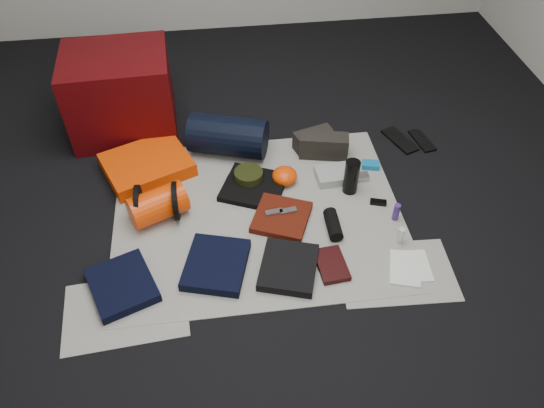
{
  "coord_description": "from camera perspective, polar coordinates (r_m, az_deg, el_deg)",
  "views": [
    {
      "loc": [
        -0.19,
        -2.06,
        2.15
      ],
      "look_at": [
        0.07,
        -0.03,
        0.1
      ],
      "focal_mm": 35.0,
      "sensor_mm": 36.0,
      "label": 1
    }
  ],
  "objects": [
    {
      "name": "paperback_book",
      "position": [
        2.74,
        6.42,
        -6.51
      ],
      "size": [
        0.16,
        0.23,
        0.03
      ],
      "primitive_type": "cube",
      "rotation": [
        0.0,
        0.0,
        0.09
      ],
      "color": "black",
      "rests_on": "newspaper_mat"
    },
    {
      "name": "flip_flop_left",
      "position": [
        3.57,
        13.57,
        6.69
      ],
      "size": [
        0.19,
        0.29,
        0.02
      ],
      "primitive_type": "cube",
      "rotation": [
        0.0,
        0.0,
        0.36
      ],
      "color": "black",
      "rests_on": "floor"
    },
    {
      "name": "navy_duffel",
      "position": [
        3.31,
        -4.76,
        7.31
      ],
      "size": [
        0.53,
        0.38,
        0.25
      ],
      "primitive_type": "cylinder",
      "rotation": [
        0.0,
        1.57,
        -0.32
      ],
      "color": "black",
      "rests_on": "newspaper_mat"
    },
    {
      "name": "energy_bar_a",
      "position": [
        2.92,
        0.21,
        -0.87
      ],
      "size": [
        0.1,
        0.05,
        0.01
      ],
      "primitive_type": "cube",
      "rotation": [
        0.0,
        0.0,
        0.14
      ],
      "color": "#A0A1A5",
      "rests_on": "red_shirt"
    },
    {
      "name": "boonie_crown",
      "position": [
        3.14,
        -2.53,
        2.98
      ],
      "size": [
        0.17,
        0.17,
        0.07
      ],
      "primitive_type": "cylinder",
      "color": "black",
      "rests_on": "boonie_brim"
    },
    {
      "name": "map_booklet",
      "position": [
        2.8,
        14.11,
        -6.72
      ],
      "size": [
        0.21,
        0.26,
        0.01
      ],
      "primitive_type": "cube",
      "rotation": [
        0.0,
        0.0,
        -0.3
      ],
      "color": "silver",
      "rests_on": "newspaper_mat"
    },
    {
      "name": "black_tshirt",
      "position": [
        3.11,
        -1.98,
        1.85
      ],
      "size": [
        0.44,
        0.43,
        0.03
      ],
      "primitive_type": "cube",
      "rotation": [
        0.0,
        0.0,
        -0.42
      ],
      "color": "black",
      "rests_on": "newspaper_mat"
    },
    {
      "name": "red_cabinet",
      "position": [
        3.57,
        -15.98,
        11.36
      ],
      "size": [
        0.67,
        0.56,
        0.54
      ],
      "primitive_type": "cube",
      "rotation": [
        0.0,
        0.0,
        0.04
      ],
      "color": "#480508",
      "rests_on": "floor"
    },
    {
      "name": "toiletry_purple",
      "position": [
        2.99,
        13.21,
        -0.84
      ],
      "size": [
        0.04,
        0.04,
        0.11
      ],
      "primitive_type": "cylinder",
      "rotation": [
        0.0,
        0.0,
        0.16
      ],
      "color": "#422371",
      "rests_on": "newspaper_mat"
    },
    {
      "name": "water_bottle",
      "position": [
        3.07,
        8.53,
        2.92
      ],
      "size": [
        0.09,
        0.09,
        0.22
      ],
      "primitive_type": "cylinder",
      "rotation": [
        0.0,
        0.0,
        0.08
      ],
      "color": "black",
      "rests_on": "newspaper_mat"
    },
    {
      "name": "newspaper_sheet_front_right",
      "position": [
        2.79,
        13.22,
        -7.16
      ],
      "size": [
        0.6,
        0.43,
        0.0
      ],
      "primitive_type": "cube",
      "rotation": [
        0.0,
        0.0,
        -0.05
      ],
      "color": "#B1B1A4",
      "rests_on": "floor"
    },
    {
      "name": "newspaper_sheet_front_left",
      "position": [
        2.68,
        -15.45,
        -10.95
      ],
      "size": [
        0.61,
        0.44,
        0.0
      ],
      "primitive_type": "cube",
      "rotation": [
        0.0,
        0.0,
        0.07
      ],
      "color": "#B1B1A4",
      "rests_on": "floor"
    },
    {
      "name": "red_shirt",
      "position": [
        2.93,
        1.04,
        -1.44
      ],
      "size": [
        0.38,
        0.38,
        0.04
      ],
      "primitive_type": "cube",
      "rotation": [
        0.0,
        0.0,
        -0.41
      ],
      "color": "#4B1308",
      "rests_on": "newspaper_mat"
    },
    {
      "name": "map_printout",
      "position": [
        2.83,
        15.03,
        -6.44
      ],
      "size": [
        0.18,
        0.22,
        0.01
      ],
      "primitive_type": "cube",
      "rotation": [
        0.0,
        0.0,
        -0.08
      ],
      "color": "silver",
      "rests_on": "newspaper_mat"
    },
    {
      "name": "tape_roll",
      "position": [
        3.11,
        -1.69,
        2.72
      ],
      "size": [
        0.05,
        0.05,
        0.04
      ],
      "primitive_type": "cylinder",
      "color": "silver",
      "rests_on": "black_tshirt"
    },
    {
      "name": "floor",
      "position": [
        2.99,
        -1.49,
        -1.24
      ],
      "size": [
        4.5,
        4.5,
        0.02
      ],
      "primitive_type": "cube",
      "color": "black",
      "rests_on": "ground"
    },
    {
      "name": "newspaper_mat",
      "position": [
        2.98,
        -1.5,
        -1.07
      ],
      "size": [
        1.6,
        1.3,
        0.01
      ],
      "primitive_type": "cube",
      "color": "#B1B1A4",
      "rests_on": "floor"
    },
    {
      "name": "key_cluster",
      "position": [
        2.71,
        -16.21,
        -9.72
      ],
      "size": [
        0.11,
        0.11,
        0.01
      ],
      "primitive_type": "cube",
      "rotation": [
        0.0,
        0.0,
        0.59
      ],
      "color": "#A0A1A5",
      "rests_on": "newspaper_mat"
    },
    {
      "name": "orange_stuff_sack",
      "position": [
        3.13,
        1.37,
        3.05
      ],
      "size": [
        0.18,
        0.18,
        0.1
      ],
      "primitive_type": "ellipsoid",
      "rotation": [
        0.0,
        0.0,
        -0.21
      ],
      "color": "#ED3A03",
      "rests_on": "newspaper_mat"
    },
    {
      "name": "trousers_charcoal",
      "position": [
        2.7,
        1.8,
        -6.82
      ],
      "size": [
        0.36,
        0.38,
        0.05
      ],
      "primitive_type": "cube",
      "rotation": [
        0.0,
        0.0,
        -0.31
      ],
      "color": "black",
      "rests_on": "newspaper_mat"
    },
    {
      "name": "first_aid_pouch",
      "position": [
        3.19,
        6.73,
        3.13
      ],
      "size": [
        0.23,
        0.17,
        0.05
      ],
      "primitive_type": "cube",
      "rotation": [
        0.0,
        0.0,
        0.06
      ],
      "color": "gray",
      "rests_on": "newspaper_mat"
    },
    {
      "name": "boonie_brim",
      "position": [
        3.17,
        -2.5,
        2.43
      ],
      "size": [
        0.3,
        0.3,
        0.01
      ],
      "primitive_type": "cylinder",
      "rotation": [
        0.0,
        0.0,
        -0.08
      ],
      "color": "black",
      "rests_on": "newspaper_mat"
    },
    {
      "name": "hiking_boot_left",
      "position": [
        3.39,
        4.42,
        6.97
      ],
      "size": [
        0.26,
        0.16,
        0.12
      ],
      "primitive_type": "cube",
      "rotation": [
        0.0,
        0.0,
        0.3
      ],
      "color": "black",
      "rests_on": "newspaper_mat"
    },
    {
      "name": "sunglasses",
      "position": [
        3.09,
        11.35,
        0.19
      ],
      "size": [
        0.1,
        0.06,
        0.02
      ],
      "primitive_type": "cube",
      "rotation": [
        0.0,
        0.0,
        -0.29
      ],
      "color": "black",
      "rests_on": "newspaper_mat"
    },
    {
      "name": "flip_flop_right",
      "position": [
        3.6,
        15.84,
        6.59
      ],
      "size": [
        0.13,
        0.24,
        0.01
      ],
      "primitive_type": "cube",
      "rotation": [
        0.0,
        0.0,
        0.18
      ],
      "color": "black",
      "rests_on": "floor"
    },
    {
      "name": "speaker",
      "position": [
        2.89,
        6.59,
        -2.21
      ],
      "size": [
        0.08,
        0.19,
        0.08
      ],
      "primitive_type": "cylinder",
      "rotation": [
        1.57,
        0.0,
        -0.01
      ],
      "color": "black",
      "rests_on": "newspaper_mat"
    },
    {
      "name": "hiking_boot_right",
      "position": [
        3.32,
        5.58,
        6.24
      ],
      "size": [
        0.32,
        0.17,
        0.15
      ],
      "primitive_type": "cube",
      "rotation": [
        0.0,
        0.0,
        -0.21
      ],
      "color": "black",
      "rests_on": "newspaper_mat"
    },
    {
      "name": "compact_camera",
      "position": [
        3.21,
        9.5,
        2.88
      ],
      "size": [
        0.1,
        0.06,
        0.04
      ],
      "primitive_type": "cube",
      "rotation": [
        0.0,
        0.0,
        0.05
      ],
      "color": "#A0A1A5",
      "rests_on": "newspaper_mat"
    },
    {
      "name": "sack_strap_right",
      "position": [
        2.94,
        -10.3,
        0.33
      ],
      "size": [
        0.03,
        0.22,
        0.22
      ],
      "primitive_type": "cylinder",
      "rotation": [
        0.0,
        1.57,
        0.0
      ],
      "color": "black",
      "rests_on": "newspaper_mat"
    },
    {
      "name": "sack_strap_left",
      "position": [
        2.97,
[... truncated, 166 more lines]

